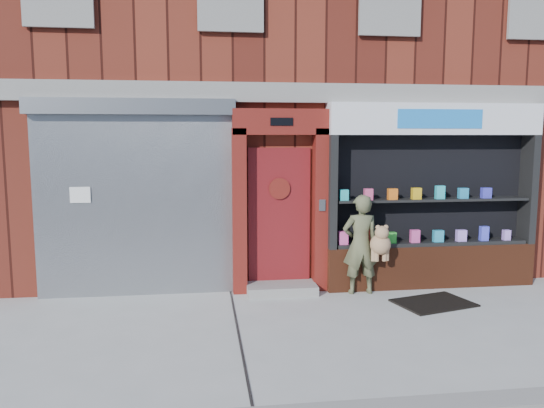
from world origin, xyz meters
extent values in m
plane|color=#9E9E99|center=(0.00, 0.00, 0.00)|extent=(80.00, 80.00, 0.00)
cube|color=#4E1911|center=(0.00, 6.00, 4.00)|extent=(12.00, 8.00, 8.00)
cube|color=gray|center=(0.00, 1.92, 3.15)|extent=(12.00, 0.16, 0.30)
cube|color=gray|center=(-3.00, 1.94, 1.40)|extent=(3.00, 0.10, 2.80)
cube|color=slate|center=(-3.00, 1.88, 2.92)|extent=(3.10, 0.30, 0.24)
cube|color=white|center=(-3.80, 1.88, 1.60)|extent=(0.30, 0.01, 0.24)
cube|color=#611510|center=(-1.40, 1.86, 1.30)|extent=(0.22, 0.28, 2.60)
cube|color=#611510|center=(-0.10, 1.86, 1.30)|extent=(0.22, 0.28, 2.60)
cube|color=#611510|center=(-0.75, 1.86, 2.70)|extent=(1.50, 0.28, 0.40)
cube|color=black|center=(-0.75, 1.71, 2.70)|extent=(0.35, 0.01, 0.12)
cube|color=maroon|center=(-0.75, 1.97, 1.20)|extent=(1.00, 0.06, 2.20)
cylinder|color=black|center=(-0.75, 1.93, 1.65)|extent=(0.28, 0.02, 0.28)
cylinder|color=#611510|center=(-0.75, 1.92, 1.65)|extent=(0.34, 0.02, 0.34)
cube|color=gray|center=(-0.75, 1.70, 0.07)|extent=(1.10, 0.55, 0.15)
cube|color=slate|center=(-0.10, 1.71, 1.40)|extent=(0.10, 0.02, 0.18)
cube|color=#5C2815|center=(1.75, 1.80, 0.35)|extent=(3.50, 0.40, 0.70)
cube|color=black|center=(0.06, 1.80, 1.60)|extent=(0.12, 0.40, 1.80)
cube|color=black|center=(3.44, 1.80, 1.60)|extent=(0.12, 0.40, 1.80)
cube|color=black|center=(1.75, 1.99, 1.60)|extent=(3.30, 0.03, 1.80)
cube|color=black|center=(1.75, 1.80, 0.73)|extent=(3.20, 0.36, 0.06)
cube|color=black|center=(1.75, 1.80, 1.45)|extent=(3.20, 0.36, 0.04)
cube|color=white|center=(1.75, 1.80, 2.75)|extent=(3.50, 0.40, 0.50)
cube|color=blue|center=(1.75, 1.59, 2.75)|extent=(1.40, 0.01, 0.30)
cube|color=#EB4EA3|center=(0.25, 1.72, 0.87)|extent=(0.15, 0.09, 0.21)
cube|color=red|center=(0.65, 1.72, 0.88)|extent=(0.13, 0.09, 0.24)
cube|color=green|center=(1.05, 1.72, 0.85)|extent=(0.15, 0.09, 0.18)
cube|color=#CF458F|center=(1.45, 1.72, 0.86)|extent=(0.15, 0.09, 0.21)
cube|color=#2596BC|center=(1.85, 1.72, 0.86)|extent=(0.16, 0.09, 0.19)
cube|color=#B288F6|center=(2.25, 1.72, 0.85)|extent=(0.16, 0.09, 0.19)
cube|color=#444BE8|center=(2.65, 1.72, 0.88)|extent=(0.13, 0.09, 0.24)
cube|color=#B386F2|center=(3.05, 1.72, 0.84)|extent=(0.11, 0.09, 0.17)
cube|color=#24B0B6|center=(0.25, 1.72, 1.56)|extent=(0.14, 0.09, 0.17)
cube|color=#D44679|center=(0.65, 1.72, 1.56)|extent=(0.13, 0.09, 0.18)
cube|color=orange|center=(1.05, 1.72, 1.56)|extent=(0.15, 0.09, 0.18)
cube|color=gold|center=(1.45, 1.72, 1.56)|extent=(0.15, 0.09, 0.18)
cube|color=#27B7C6|center=(1.85, 1.72, 1.58)|extent=(0.14, 0.09, 0.21)
cube|color=teal|center=(2.25, 1.72, 1.56)|extent=(0.15, 0.09, 0.17)
cube|color=#3A3BC7|center=(2.65, 1.72, 1.56)|extent=(0.16, 0.09, 0.17)
imported|color=#55583A|center=(0.49, 1.55, 0.79)|extent=(0.58, 0.38, 1.58)
sphere|color=#9C724E|center=(0.76, 1.40, 0.81)|extent=(0.32, 0.32, 0.32)
sphere|color=#9C724E|center=(0.76, 1.34, 1.00)|extent=(0.21, 0.21, 0.21)
sphere|color=#9C724E|center=(0.69, 1.34, 1.09)|extent=(0.08, 0.08, 0.08)
sphere|color=#9C724E|center=(0.82, 1.34, 1.09)|extent=(0.08, 0.08, 0.08)
cylinder|color=#9C724E|center=(0.65, 1.40, 0.65)|extent=(0.08, 0.08, 0.19)
cylinder|color=#9C724E|center=(0.86, 1.40, 0.65)|extent=(0.08, 0.08, 0.19)
cylinder|color=#9C724E|center=(0.69, 1.38, 0.65)|extent=(0.08, 0.08, 0.19)
cylinder|color=#9C724E|center=(0.82, 1.38, 0.65)|extent=(0.08, 0.08, 0.19)
cube|color=black|center=(1.42, 0.87, 0.01)|extent=(1.25, 1.02, 0.03)
camera|label=1|loc=(-1.98, -6.38, 2.48)|focal=35.00mm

